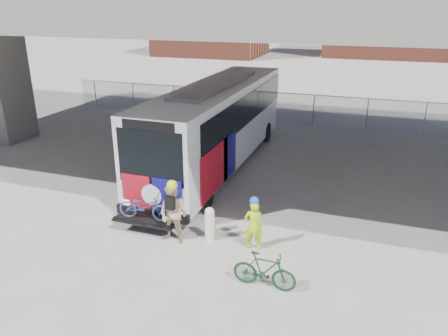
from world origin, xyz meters
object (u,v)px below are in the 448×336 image
at_px(cyclist_hivis, 254,224).
at_px(cyclist_tan, 173,213).
at_px(bollard, 210,223).
at_px(bike_parked, 264,271).
at_px(bus, 217,119).

bearing_deg(cyclist_hivis, cyclist_tan, -2.39).
relative_size(bollard, cyclist_hivis, 0.66).
xyz_separation_m(cyclist_tan, bike_parked, (3.14, -1.31, -0.46)).
distance_m(cyclist_hivis, cyclist_tan, 2.41).
bearing_deg(bus, bollard, -71.87).
xyz_separation_m(bollard, bike_parked, (2.15, -1.75, -0.10)).
height_order(cyclist_hivis, cyclist_tan, cyclist_tan).
bearing_deg(bollard, cyclist_tan, -156.37).
height_order(bus, bike_parked, bus).
bearing_deg(bike_parked, cyclist_hivis, 24.61).
height_order(bus, cyclist_hivis, bus).
height_order(cyclist_tan, bike_parked, cyclist_tan).
bearing_deg(bollard, cyclist_hivis, -0.00).
xyz_separation_m(cyclist_hivis, bike_parked, (0.78, -1.75, -0.31)).
distance_m(bus, cyclist_tan, 6.95).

